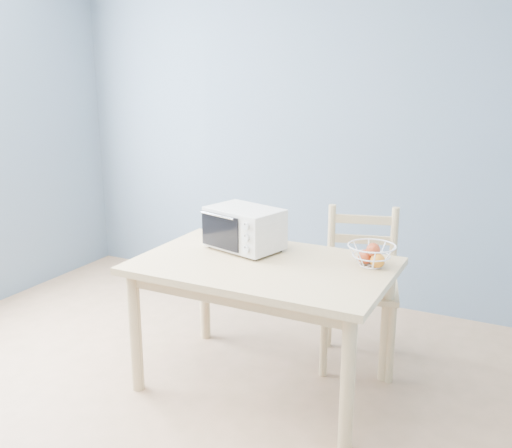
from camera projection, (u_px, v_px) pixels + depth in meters
The scene contains 5 objects.
room at pixel (101, 182), 2.54m from camera, with size 4.01×4.51×2.61m.
dining_table at pixel (263, 280), 3.18m from camera, with size 1.40×0.90×0.75m.
toaster_oven at pixel (242, 227), 3.37m from camera, with size 0.49×0.40×0.25m.
fruit_basket at pixel (372, 254), 3.08m from camera, with size 0.34×0.34×0.13m.
dining_chair at pixel (360, 289), 3.51m from camera, with size 0.56×0.56×0.97m.
Camera 1 is at (1.74, -1.93, 1.77)m, focal length 40.00 mm.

